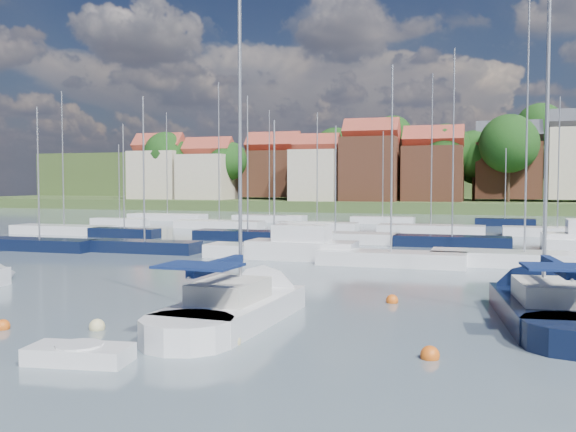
% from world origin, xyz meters
% --- Properties ---
extents(ground, '(260.00, 260.00, 0.00)m').
position_xyz_m(ground, '(0.00, 40.00, 0.00)').
color(ground, '#4B5E66').
rests_on(ground, ground).
extents(sailboat_centre, '(3.36, 11.19, 15.08)m').
position_xyz_m(sailboat_centre, '(-2.30, 2.65, 0.36)').
color(sailboat_centre, silver).
rests_on(sailboat_centre, ground).
extents(sailboat_navy, '(4.38, 11.64, 15.74)m').
position_xyz_m(sailboat_navy, '(8.03, 5.91, 0.36)').
color(sailboat_navy, black).
rests_on(sailboat_navy, ground).
extents(tender, '(2.97, 1.69, 0.61)m').
position_xyz_m(tender, '(-4.49, -4.70, 0.23)').
color(tender, silver).
rests_on(tender, ground).
extents(buoy_b, '(0.55, 0.55, 0.55)m').
position_xyz_m(buoy_b, '(-6.05, -4.24, 0.00)').
color(buoy_b, beige).
rests_on(buoy_b, ground).
extents(buoy_c, '(0.54, 0.54, 0.54)m').
position_xyz_m(buoy_c, '(-6.34, -1.13, 0.00)').
color(buoy_c, beige).
rests_on(buoy_c, ground).
extents(buoy_d, '(0.55, 0.55, 0.55)m').
position_xyz_m(buoy_d, '(4.69, -1.39, 0.00)').
color(buoy_d, '#D85914').
rests_on(buoy_d, ground).
extents(buoy_e, '(0.50, 0.50, 0.50)m').
position_xyz_m(buoy_e, '(2.45, 6.70, 0.00)').
color(buoy_e, '#D85914').
rests_on(buoy_e, ground).
extents(buoy_g, '(0.49, 0.49, 0.49)m').
position_xyz_m(buoy_g, '(-9.42, -2.05, 0.00)').
color(buoy_g, '#D85914').
rests_on(buoy_g, ground).
extents(buoy_h, '(0.48, 0.48, 0.48)m').
position_xyz_m(buoy_h, '(-1.20, -1.58, 0.00)').
color(buoy_h, beige).
rests_on(buoy_h, ground).
extents(marina_field, '(79.62, 41.41, 15.93)m').
position_xyz_m(marina_field, '(1.91, 35.15, 0.43)').
color(marina_field, silver).
rests_on(marina_field, ground).
extents(far_shore_town, '(212.46, 90.00, 22.27)m').
position_xyz_m(far_shore_town, '(2.23, 132.67, 4.61)').
color(far_shore_town, '#41572B').
rests_on(far_shore_town, ground).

